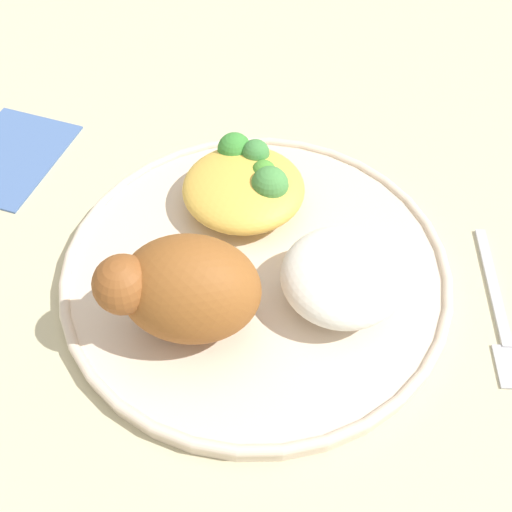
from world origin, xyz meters
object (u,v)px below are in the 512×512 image
plate (256,270)px  rice_pile (342,277)px  roasted_chicken (183,289)px  fork (500,312)px  napkin (9,156)px  mac_cheese_with_broccoli (246,184)px

plate → rice_pile: 0.07m
roasted_chicken → fork: roasted_chicken is taller
roasted_chicken → napkin: size_ratio=0.92×
napkin → plate: bearing=153.7°
rice_pile → mac_cheese_with_broccoli: (0.08, -0.09, -0.00)m
plate → rice_pile: bearing=159.7°
plate → fork: size_ratio=2.07×
mac_cheese_with_broccoli → napkin: size_ratio=0.85×
mac_cheese_with_broccoli → plate: bearing=101.6°
rice_pile → napkin: bearing=-25.1°
plate → napkin: bearing=-26.3°
roasted_chicken → rice_pile: size_ratio=1.24×
fork → napkin: 0.44m
plate → rice_pile: size_ratio=3.42×
mac_cheese_with_broccoli → fork: size_ratio=0.69×
rice_pile → napkin: size_ratio=0.74×
fork → napkin: size_ratio=1.22×
plate → napkin: (0.23, -0.12, -0.01)m
mac_cheese_with_broccoli → fork: bearing=156.0°
rice_pile → plate: bearing=-20.3°
napkin → rice_pile: bearing=154.9°
roasted_chicken → mac_cheese_with_broccoli: 0.13m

